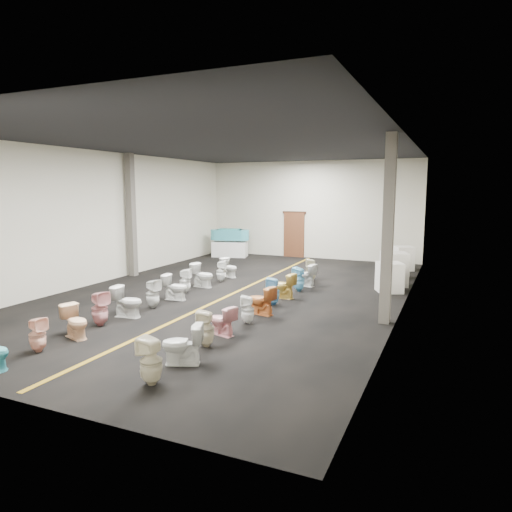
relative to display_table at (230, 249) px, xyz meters
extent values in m
plane|color=black|center=(3.63, -6.78, -0.36)|extent=(16.00, 16.00, 0.00)
plane|color=black|center=(3.63, -6.78, 4.14)|extent=(16.00, 16.00, 0.00)
plane|color=beige|center=(3.63, 1.22, 1.89)|extent=(10.00, 0.00, 10.00)
plane|color=beige|center=(-1.37, -6.78, 1.89)|extent=(0.00, 16.00, 16.00)
plane|color=beige|center=(8.63, -6.78, 1.89)|extent=(0.00, 16.00, 16.00)
cube|color=#8A6614|center=(3.63, -6.78, -0.36)|extent=(0.12, 15.60, 0.01)
cube|color=#562D19|center=(2.83, 1.16, 0.69)|extent=(1.00, 0.10, 2.10)
cube|color=#331C11|center=(2.83, 1.17, 1.76)|extent=(1.15, 0.08, 0.10)
cube|color=#59544C|center=(-1.12, -5.78, 1.89)|extent=(0.25, 0.25, 4.50)
cube|color=#59544C|center=(8.38, -8.28, 1.89)|extent=(0.25, 0.25, 4.50)
cube|color=white|center=(0.00, 0.00, 0.00)|extent=(1.77, 1.18, 0.72)
cube|color=teal|center=(0.00, 0.00, 0.69)|extent=(1.32, 0.93, 0.50)
cylinder|color=teal|center=(-0.58, -0.14, 0.69)|extent=(0.66, 0.66, 0.50)
cylinder|color=teal|center=(0.58, 0.14, 0.69)|extent=(0.66, 0.66, 0.50)
cube|color=teal|center=(0.00, 0.00, 0.89)|extent=(1.08, 0.69, 0.20)
cube|color=silver|center=(8.03, -4.78, 0.11)|extent=(0.96, 0.96, 0.93)
cube|color=silver|center=(8.03, -3.71, 0.20)|extent=(1.03, 1.03, 1.12)
cube|color=silver|center=(8.03, -2.18, 0.03)|extent=(0.70, 0.70, 0.79)
cube|color=silver|center=(8.03, -0.53, 0.12)|extent=(0.88, 0.88, 0.95)
imported|color=#F5B39B|center=(2.36, -13.10, 0.00)|extent=(0.35, 0.35, 0.71)
imported|color=#F4BF92|center=(2.40, -12.14, 0.00)|extent=(0.80, 0.61, 0.73)
imported|color=#D58D90|center=(2.26, -11.24, 0.06)|extent=(0.47, 0.46, 0.84)
imported|color=silver|center=(2.35, -10.35, 0.03)|extent=(0.82, 0.52, 0.79)
imported|color=silver|center=(2.40, -9.38, 0.04)|extent=(0.43, 0.42, 0.79)
imported|color=white|center=(2.44, -8.33, 0.01)|extent=(0.77, 0.49, 0.75)
imported|color=white|center=(2.25, -7.52, 0.03)|extent=(0.43, 0.43, 0.78)
imported|color=white|center=(2.28, -6.50, 0.03)|extent=(0.82, 0.53, 0.79)
imported|color=white|center=(2.45, -5.50, 0.02)|extent=(0.43, 0.42, 0.75)
imported|color=white|center=(2.31, -4.60, -0.01)|extent=(0.78, 0.61, 0.70)
imported|color=beige|center=(5.36, -13.46, 0.05)|extent=(0.38, 0.37, 0.82)
imported|color=white|center=(5.35, -12.50, 0.02)|extent=(0.86, 0.68, 0.77)
imported|color=beige|center=(5.27, -11.49, 0.03)|extent=(0.43, 0.43, 0.77)
imported|color=pink|center=(5.22, -10.69, -0.02)|extent=(0.74, 0.55, 0.67)
imported|color=white|center=(5.37, -9.66, -0.02)|extent=(0.39, 0.39, 0.69)
imported|color=#CB6F33|center=(5.36, -8.79, 0.02)|extent=(0.81, 0.57, 0.75)
imported|color=#6BA9D1|center=(5.28, -7.77, 0.03)|extent=(0.41, 0.41, 0.78)
imported|color=gold|center=(5.25, -6.89, 0.02)|extent=(0.80, 0.54, 0.76)
imported|color=#6FBDDF|center=(5.40, -5.82, 0.03)|extent=(0.44, 0.43, 0.77)
imported|color=silver|center=(5.33, -5.01, 0.02)|extent=(0.81, 0.56, 0.76)
imported|color=beige|center=(5.27, -4.07, 0.04)|extent=(0.47, 0.47, 0.79)
camera|label=1|loc=(9.82, -19.33, 2.85)|focal=32.00mm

